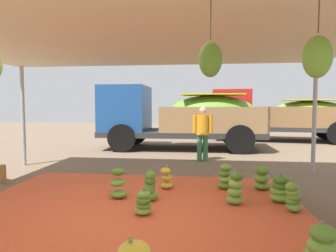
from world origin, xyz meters
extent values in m
plane|color=brown|center=(0.00, 3.00, 0.00)|extent=(40.00, 40.00, 0.00)
cube|color=#D1512D|center=(0.00, 0.00, 0.01)|extent=(5.48, 4.97, 0.01)
cylinder|color=#9EA0A5|center=(-3.80, 3.30, 1.36)|extent=(0.10, 0.10, 2.71)
cylinder|color=#9EA0A5|center=(3.80, 3.30, 1.36)|extent=(0.10, 0.10, 2.71)
cube|color=beige|center=(0.00, 0.00, 2.74)|extent=(8.00, 7.00, 0.06)
cylinder|color=#4C422D|center=(1.16, -1.20, 2.52)|extent=(0.01, 0.01, 0.40)
ellipsoid|color=#518428|center=(1.16, -1.20, 2.12)|extent=(0.24, 0.24, 0.36)
cylinder|color=#4C422D|center=(2.04, -1.64, 2.49)|extent=(0.01, 0.01, 0.45)
ellipsoid|color=#60932D|center=(2.04, -1.64, 2.06)|extent=(0.24, 0.24, 0.36)
ellipsoid|color=#75A83D|center=(0.20, -0.01, 0.07)|extent=(0.34, 0.34, 0.12)
ellipsoid|color=#60932D|center=(0.21, 0.00, 0.15)|extent=(0.28, 0.28, 0.12)
ellipsoid|color=#477523|center=(0.21, -0.03, 0.23)|extent=(0.31, 0.31, 0.12)
ellipsoid|color=#60932D|center=(0.21, -0.01, 0.31)|extent=(0.27, 0.27, 0.12)
cylinder|color=olive|center=(0.22, -0.02, 0.37)|extent=(0.04, 0.04, 0.12)
ellipsoid|color=#6B9E38|center=(2.40, 0.82, 0.09)|extent=(0.42, 0.42, 0.16)
ellipsoid|color=#6B9E38|center=(2.39, 0.87, 0.19)|extent=(0.39, 0.39, 0.16)
ellipsoid|color=#477523|center=(2.40, 0.86, 0.29)|extent=(0.33, 0.33, 0.16)
ellipsoid|color=#477523|center=(2.41, 0.85, 0.38)|extent=(0.28, 0.28, 0.16)
cylinder|color=olive|center=(2.40, 0.84, 0.44)|extent=(0.04, 0.04, 0.12)
ellipsoid|color=#60932D|center=(-0.38, 0.73, 0.08)|extent=(0.42, 0.42, 0.14)
ellipsoid|color=#6B9E38|center=(-0.42, 0.76, 0.27)|extent=(0.38, 0.38, 0.14)
ellipsoid|color=#477523|center=(-0.41, 0.78, 0.47)|extent=(0.34, 0.34, 0.14)
cylinder|color=olive|center=(-0.40, 0.76, 0.53)|extent=(0.04, 0.04, 0.12)
ellipsoid|color=#6B9E38|center=(1.62, 0.62, 0.09)|extent=(0.31, 0.31, 0.16)
ellipsoid|color=#6B9E38|center=(1.62, 0.61, 0.22)|extent=(0.36, 0.36, 0.16)
ellipsoid|color=#75A83D|center=(1.63, 0.62, 0.35)|extent=(0.27, 0.27, 0.16)
ellipsoid|color=#477523|center=(1.65, 0.64, 0.48)|extent=(0.23, 0.23, 0.16)
cylinder|color=olive|center=(1.64, 0.63, 0.54)|extent=(0.04, 0.04, 0.12)
ellipsoid|color=#60932D|center=(0.22, 0.66, 0.10)|extent=(0.25, 0.25, 0.18)
ellipsoid|color=#518428|center=(0.17, 0.64, 0.19)|extent=(0.24, 0.24, 0.18)
ellipsoid|color=#6B9E38|center=(0.18, 0.68, 0.27)|extent=(0.29, 0.29, 0.18)
ellipsoid|color=#477523|center=(0.19, 0.64, 0.36)|extent=(0.24, 0.24, 0.18)
ellipsoid|color=#518428|center=(0.20, 0.63, 0.45)|extent=(0.24, 0.24, 0.18)
cylinder|color=olive|center=(0.19, 0.65, 0.51)|extent=(0.04, 0.04, 0.12)
ellipsoid|color=#6B9E38|center=(2.29, -1.25, 0.23)|extent=(0.30, 0.30, 0.18)
ellipsoid|color=#518428|center=(2.30, -1.25, 0.36)|extent=(0.33, 0.33, 0.18)
cylinder|color=olive|center=(2.29, -1.22, 0.42)|extent=(0.04, 0.04, 0.12)
ellipsoid|color=#60932D|center=(2.25, 1.57, 0.09)|extent=(0.45, 0.45, 0.17)
ellipsoid|color=#6B9E38|center=(2.23, 1.53, 0.25)|extent=(0.36, 0.36, 0.17)
ellipsoid|color=#518428|center=(2.24, 1.52, 0.40)|extent=(0.32, 0.32, 0.17)
cylinder|color=olive|center=(2.23, 1.54, 0.46)|extent=(0.04, 0.04, 0.12)
ellipsoid|color=gold|center=(0.54, -2.03, 0.46)|extent=(0.37, 0.37, 0.16)
cylinder|color=olive|center=(0.51, -2.03, 0.52)|extent=(0.04, 0.04, 0.12)
ellipsoid|color=gold|center=(0.39, 1.42, 0.08)|extent=(0.33, 0.33, 0.13)
ellipsoid|color=gold|center=(0.39, 1.43, 0.22)|extent=(0.27, 0.27, 0.13)
ellipsoid|color=gold|center=(0.37, 1.40, 0.37)|extent=(0.28, 0.28, 0.13)
cylinder|color=olive|center=(0.40, 1.41, 0.43)|extent=(0.04, 0.04, 0.12)
ellipsoid|color=#6B9E38|center=(2.49, 0.37, 0.09)|extent=(0.28, 0.28, 0.15)
ellipsoid|color=#518428|center=(2.48, 0.38, 0.16)|extent=(0.25, 0.25, 0.15)
ellipsoid|color=#60932D|center=(2.50, 0.37, 0.24)|extent=(0.27, 0.27, 0.15)
ellipsoid|color=#75A83D|center=(2.47, 0.36, 0.32)|extent=(0.28, 0.28, 0.15)
ellipsoid|color=#60932D|center=(2.44, 0.35, 0.40)|extent=(0.25, 0.25, 0.15)
cylinder|color=olive|center=(2.47, 0.36, 0.46)|extent=(0.04, 0.04, 0.12)
ellipsoid|color=#518428|center=(1.51, 1.54, 0.08)|extent=(0.38, 0.38, 0.14)
ellipsoid|color=#75A83D|center=(1.55, 1.56, 0.20)|extent=(0.35, 0.35, 0.14)
ellipsoid|color=#518428|center=(1.52, 1.56, 0.32)|extent=(0.26, 0.26, 0.14)
ellipsoid|color=#6B9E38|center=(1.54, 1.55, 0.43)|extent=(0.31, 0.31, 0.14)
cylinder|color=olive|center=(1.52, 1.53, 0.49)|extent=(0.04, 0.04, 0.12)
cube|color=#2D2D2D|center=(0.28, 7.03, 0.60)|extent=(6.07, 2.44, 0.20)
cube|color=#1E4C93|center=(-1.89, 7.01, 1.55)|extent=(1.71, 2.20, 1.70)
cube|color=#232D38|center=(-2.75, 7.00, 1.89)|extent=(0.04, 1.90, 0.75)
cube|color=#99754C|center=(1.44, 5.90, 1.15)|extent=(3.75, 0.12, 0.90)
cube|color=#99754C|center=(1.42, 8.19, 1.15)|extent=(3.75, 0.12, 0.90)
cube|color=#99754C|center=(3.27, 7.06, 1.15)|extent=(0.10, 2.37, 0.90)
ellipsoid|color=#60932D|center=(1.43, 7.05, 1.37)|extent=(3.32, 2.03, 1.33)
cube|color=yellow|center=(1.43, 7.05, 2.05)|extent=(2.27, 1.83, 0.04)
cylinder|color=black|center=(-1.76, 5.93, 0.50)|extent=(1.00, 0.29, 1.00)
cylinder|color=black|center=(-1.78, 8.10, 0.50)|extent=(1.00, 0.29, 1.00)
cylinder|color=black|center=(2.35, 5.97, 0.50)|extent=(1.00, 0.29, 1.00)
cylinder|color=black|center=(2.33, 8.14, 0.50)|extent=(1.00, 0.29, 1.00)
cube|color=#2D2D2D|center=(4.82, 10.23, 0.60)|extent=(6.58, 3.30, 0.20)
cube|color=red|center=(2.57, 10.54, 1.55)|extent=(2.06, 2.48, 1.70)
cube|color=#232D38|center=(1.68, 10.66, 1.89)|extent=(0.29, 1.95, 0.75)
cube|color=olive|center=(5.84, 8.89, 1.15)|extent=(3.89, 0.61, 0.90)
cube|color=olive|center=(6.16, 11.25, 1.15)|extent=(3.89, 0.61, 0.90)
ellipsoid|color=#75A83D|center=(6.00, 10.07, 1.29)|extent=(3.69, 2.52, 1.18)
cube|color=yellow|center=(6.00, 10.07, 1.90)|extent=(2.58, 2.17, 0.04)
cylinder|color=black|center=(2.54, 9.41, 0.50)|extent=(1.03, 0.41, 1.00)
cylinder|color=black|center=(2.84, 11.65, 0.50)|extent=(1.03, 0.41, 1.00)
cylinder|color=black|center=(7.09, 11.06, 0.50)|extent=(1.03, 0.41, 1.00)
cylinder|color=#337A4C|center=(1.00, 4.51, 0.39)|extent=(0.15, 0.15, 0.78)
cylinder|color=#337A4C|center=(1.17, 4.51, 0.39)|extent=(0.15, 0.15, 0.78)
cylinder|color=orange|center=(1.09, 4.51, 1.08)|extent=(0.36, 0.36, 0.59)
cylinder|color=orange|center=(0.85, 4.51, 1.11)|extent=(0.11, 0.11, 0.52)
cylinder|color=orange|center=(1.32, 4.51, 1.11)|extent=(0.11, 0.11, 0.52)
sphere|color=tan|center=(1.09, 4.51, 1.50)|extent=(0.21, 0.21, 0.21)
camera|label=1|loc=(1.08, -4.31, 1.65)|focal=31.78mm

